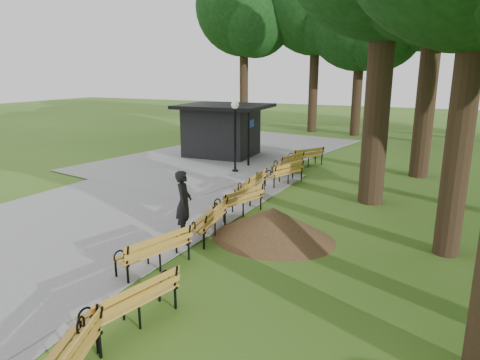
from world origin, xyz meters
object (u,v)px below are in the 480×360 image
at_px(dirt_mound, 273,223).
at_px(bench_9, 305,157).
at_px(kiosk, 221,130).
at_px(bench_2, 131,301).
at_px(bench_8, 288,163).
at_px(lamp_post, 235,121).
at_px(bench_5, 238,201).
at_px(person, 184,203).
at_px(bench_6, 250,184).
at_px(bench_7, 284,173).
at_px(bench_3, 153,250).
at_px(bench_4, 207,221).

bearing_deg(dirt_mound, bench_9, 102.20).
relative_size(kiosk, bench_2, 2.23).
height_order(kiosk, bench_2, kiosk).
bearing_deg(bench_8, lamp_post, -54.61).
bearing_deg(lamp_post, bench_5, -62.78).
distance_m(person, bench_8, 7.97).
relative_size(kiosk, bench_6, 2.23).
relative_size(bench_6, bench_7, 1.00).
bearing_deg(bench_3, person, -148.97).
bearing_deg(bench_4, bench_9, 172.70).
relative_size(bench_5, bench_7, 1.00).
height_order(person, bench_3, person).
distance_m(dirt_mound, bench_4, 1.72).
bearing_deg(kiosk, dirt_mound, -58.35).
distance_m(lamp_post, bench_7, 3.28).
bearing_deg(bench_6, bench_8, 177.78).
bearing_deg(bench_5, bench_2, 25.54).
distance_m(person, bench_3, 2.19).
xyz_separation_m(dirt_mound, bench_2, (-0.73, -4.74, 0.02)).
height_order(person, bench_4, person).
bearing_deg(person, lamp_post, -8.94).
bearing_deg(bench_2, bench_8, -160.60).
height_order(bench_3, bench_9, same).
xyz_separation_m(kiosk, dirt_mound, (6.56, -9.45, -0.91)).
distance_m(dirt_mound, bench_5, 2.13).
xyz_separation_m(bench_5, bench_8, (-0.52, 5.90, 0.00)).
bearing_deg(bench_4, person, -90.00).
distance_m(lamp_post, bench_5, 5.97).
bearing_deg(bench_8, person, 13.31).
xyz_separation_m(kiosk, bench_8, (4.37, -2.21, -0.89)).
relative_size(person, bench_8, 0.92).
bearing_deg(bench_3, bench_8, -160.94).
xyz_separation_m(person, bench_2, (1.52, -4.02, -0.43)).
xyz_separation_m(person, bench_7, (0.57, 6.14, -0.43)).
bearing_deg(bench_7, bench_2, 25.14).
xyz_separation_m(bench_3, bench_7, (0.02, 8.21, 0.00)).
distance_m(kiosk, bench_4, 11.25).
bearing_deg(dirt_mound, bench_3, -121.34).
bearing_deg(bench_5, person, 0.87).
xyz_separation_m(bench_2, bench_7, (-0.96, 10.16, 0.00)).
bearing_deg(lamp_post, dirt_mound, -56.31).
relative_size(person, bench_4, 0.92).
height_order(bench_6, bench_7, same).
relative_size(bench_2, bench_3, 1.00).
distance_m(kiosk, bench_8, 4.98).
relative_size(bench_3, bench_5, 1.00).
bearing_deg(bench_7, person, 14.49).
bearing_deg(bench_7, bench_6, 6.96).
distance_m(person, bench_2, 4.32).
relative_size(kiosk, bench_4, 2.23).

